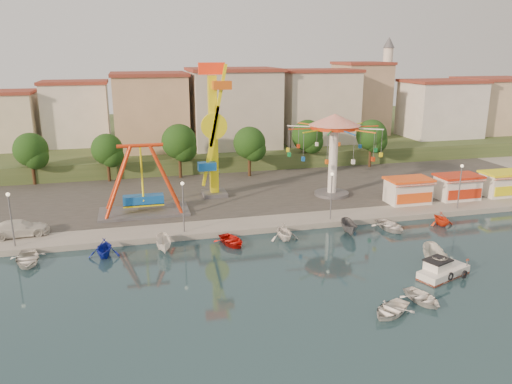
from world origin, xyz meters
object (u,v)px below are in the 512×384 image
object	(u,v)px
pirate_ship_ride	(142,181)
kamikaze_tower	(214,134)
skiff	(435,258)
cabin_motorboat	(442,272)
van	(19,228)
rowboat_a	(423,298)
wave_swinger	(334,136)

from	to	relation	value
pirate_ship_ride	kamikaze_tower	distance (m)	11.15
skiff	pirate_ship_ride	bearing A→B (deg)	160.92
cabin_motorboat	van	world-z (taller)	van
pirate_ship_ride	skiff	bearing A→B (deg)	-39.54
cabin_motorboat	van	size ratio (longest dim) A/B	0.94
rowboat_a	kamikaze_tower	bearing A→B (deg)	98.17
wave_swinger	pirate_ship_ride	bearing A→B (deg)	-176.18
rowboat_a	skiff	xyz separation A→B (m)	(4.59, 5.45, 0.54)
cabin_motorboat	van	distance (m)	40.17
pirate_ship_ride	van	xyz separation A→B (m)	(-12.29, -4.44, -2.99)
pirate_ship_ride	wave_swinger	size ratio (longest dim) A/B	0.86
wave_swinger	cabin_motorboat	world-z (taller)	wave_swinger
pirate_ship_ride	rowboat_a	world-z (taller)	pirate_ship_ride
skiff	cabin_motorboat	bearing A→B (deg)	-84.78
wave_swinger	skiff	bearing A→B (deg)	-87.96
pirate_ship_ride	van	distance (m)	13.40
wave_swinger	skiff	world-z (taller)	wave_swinger
rowboat_a	van	size ratio (longest dim) A/B	0.62
wave_swinger	van	bearing A→B (deg)	-170.48
kamikaze_tower	wave_swinger	distance (m)	14.84
wave_swinger	cabin_motorboat	size ratio (longest dim) A/B	2.23
cabin_motorboat	rowboat_a	size ratio (longest dim) A/B	1.52
cabin_motorboat	pirate_ship_ride	bearing A→B (deg)	116.23
kamikaze_tower	wave_swinger	size ratio (longest dim) A/B	1.42
rowboat_a	skiff	world-z (taller)	skiff
cabin_motorboat	van	bearing A→B (deg)	133.01
rowboat_a	wave_swinger	bearing A→B (deg)	70.85
pirate_ship_ride	wave_swinger	xyz separation A→B (m)	(23.58, 1.57, 3.80)
van	wave_swinger	bearing A→B (deg)	-86.48
cabin_motorboat	rowboat_a	distance (m)	5.44
cabin_motorboat	kamikaze_tower	bearing A→B (deg)	97.66
pirate_ship_ride	wave_swinger	distance (m)	23.93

